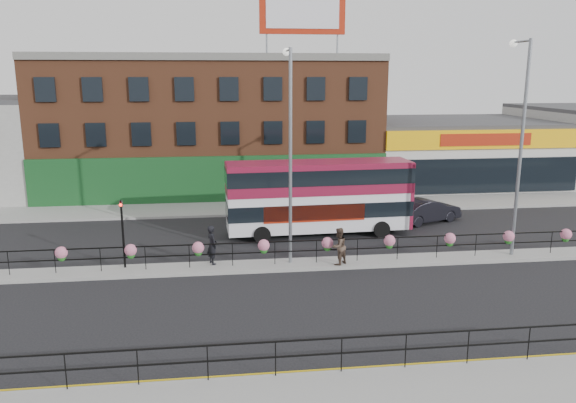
{
  "coord_description": "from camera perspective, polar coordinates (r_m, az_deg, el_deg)",
  "views": [
    {
      "loc": [
        -3.51,
        -25.24,
        8.92
      ],
      "look_at": [
        0.0,
        3.0,
        2.5
      ],
      "focal_mm": 35.0,
      "sensor_mm": 36.0,
      "label": 1
    }
  ],
  "objects": [
    {
      "name": "supermarket",
      "position": [
        49.57,
        16.22,
        4.95
      ],
      "size": [
        15.0,
        12.25,
        5.3
      ],
      "color": "silver",
      "rests_on": "ground"
    },
    {
      "name": "brick_building",
      "position": [
        45.36,
        -7.75,
        7.8
      ],
      "size": [
        25.0,
        12.21,
        10.3
      ],
      "color": "brown",
      "rests_on": "ground"
    },
    {
      "name": "car",
      "position": [
        35.76,
        13.93,
        -0.89
      ],
      "size": [
        4.75,
        5.58,
        1.47
      ],
      "primitive_type": "imported",
      "rotation": [
        0.0,
        0.0,
        1.97
      ],
      "color": "black",
      "rests_on": "ground"
    },
    {
      "name": "pedestrian_a",
      "position": [
        26.82,
        -7.73,
        -4.37
      ],
      "size": [
        1.01,
        0.94,
        1.89
      ],
      "primitive_type": "imported",
      "rotation": [
        0.0,
        0.0,
        1.96
      ],
      "color": "black",
      "rests_on": "median"
    },
    {
      "name": "yellow_line_inner",
      "position": [
        18.26,
        5.13,
        -16.58
      ],
      "size": [
        60.0,
        0.1,
        0.01
      ],
      "primitive_type": "cube",
      "color": "gold",
      "rests_on": "ground"
    },
    {
      "name": "pedestrian_b",
      "position": [
        26.62,
        5.17,
        -4.55
      ],
      "size": [
        1.52,
        1.52,
        1.78
      ],
      "primitive_type": "imported",
      "rotation": [
        0.0,
        0.0,
        3.81
      ],
      "color": "#4A392D",
      "rests_on": "median"
    },
    {
      "name": "median_railing",
      "position": [
        26.67,
        0.8,
        -4.46
      ],
      "size": [
        30.04,
        0.56,
        1.23
      ],
      "color": "black",
      "rests_on": "median"
    },
    {
      "name": "lamp_column_west",
      "position": [
        26.02,
        0.18,
        6.45
      ],
      "size": [
        0.36,
        1.76,
        10.01
      ],
      "color": "gray",
      "rests_on": "median"
    },
    {
      "name": "traffic_light_median",
      "position": [
        26.81,
        -16.51,
        -1.75
      ],
      "size": [
        0.15,
        0.28,
        3.65
      ],
      "color": "black",
      "rests_on": "median"
    },
    {
      "name": "billboard",
      "position": [
        40.89,
        1.48,
        18.69
      ],
      "size": [
        6.0,
        0.29,
        4.4
      ],
      "color": "#A2200B",
      "rests_on": "brick_building"
    },
    {
      "name": "median",
      "position": [
        26.97,
        0.79,
        -6.43
      ],
      "size": [
        60.0,
        1.6,
        0.15
      ],
      "primitive_type": "cube",
      "color": "#969693",
      "rests_on": "ground"
    },
    {
      "name": "ground",
      "position": [
        27.0,
        0.79,
        -6.58
      ],
      "size": [
        120.0,
        120.0,
        0.0
      ],
      "primitive_type": "plane",
      "color": "black",
      "rests_on": "ground"
    },
    {
      "name": "north_pavement",
      "position": [
        38.44,
        -1.65,
        -0.59
      ],
      "size": [
        60.0,
        4.0,
        0.15
      ],
      "primitive_type": "cube",
      "color": "#969693",
      "rests_on": "ground"
    },
    {
      "name": "yellow_line_outer",
      "position": [
        18.1,
        5.26,
        -16.85
      ],
      "size": [
        60.0,
        0.1,
        0.01
      ],
      "primitive_type": "cube",
      "color": "gold",
      "rests_on": "ground"
    },
    {
      "name": "double_decker_bus",
      "position": [
        31.66,
        3.23,
        1.16
      ],
      "size": [
        10.52,
        2.96,
        4.22
      ],
      "color": "white",
      "rests_on": "ground"
    },
    {
      "name": "south_railing",
      "position": [
        17.17,
        -1.28,
        -14.91
      ],
      "size": [
        20.04,
        0.05,
        1.12
      ],
      "color": "black",
      "rests_on": "south_pavement"
    },
    {
      "name": "lamp_column_east",
      "position": [
        29.42,
        22.48,
        6.75
      ],
      "size": [
        0.38,
        1.84,
        10.47
      ],
      "color": "gray",
      "rests_on": "median"
    }
  ]
}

